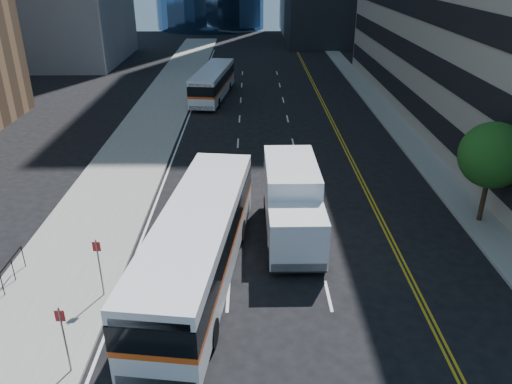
# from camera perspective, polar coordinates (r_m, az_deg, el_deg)

# --- Properties ---
(ground) EXTENTS (160.00, 160.00, 0.00)m
(ground) POSITION_cam_1_polar(r_m,az_deg,el_deg) (18.87, 7.61, -15.37)
(ground) COLOR black
(ground) RESTS_ON ground
(sidewalk_west) EXTENTS (5.00, 90.00, 0.15)m
(sidewalk_west) POSITION_cam_1_polar(r_m,az_deg,el_deg) (41.75, -11.67, 7.86)
(sidewalk_west) COLOR gray
(sidewalk_west) RESTS_ON ground
(sidewalk_east) EXTENTS (2.00, 90.00, 0.15)m
(sidewalk_east) POSITION_cam_1_polar(r_m,az_deg,el_deg) (42.58, 15.31, 7.83)
(sidewalk_east) COLOR gray
(sidewalk_east) RESTS_ON ground
(street_tree) EXTENTS (3.20, 3.20, 5.10)m
(street_tree) POSITION_cam_1_polar(r_m,az_deg,el_deg) (26.41, 25.44, 3.81)
(street_tree) COLOR #332114
(street_tree) RESTS_ON sidewalk_east
(bus_front) EXTENTS (4.27, 12.79, 3.24)m
(bus_front) POSITION_cam_1_polar(r_m,az_deg,el_deg) (20.34, -6.58, -5.83)
(bus_front) COLOR white
(bus_front) RESTS_ON ground
(bus_rear) EXTENTS (3.67, 10.96, 2.77)m
(bus_rear) POSITION_cam_1_polar(r_m,az_deg,el_deg) (48.23, -4.95, 12.38)
(bus_rear) COLOR white
(bus_rear) RESTS_ON ground
(box_truck) EXTENTS (2.53, 7.12, 3.40)m
(box_truck) POSITION_cam_1_polar(r_m,az_deg,el_deg) (23.47, 4.16, -1.17)
(box_truck) COLOR white
(box_truck) RESTS_ON ground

